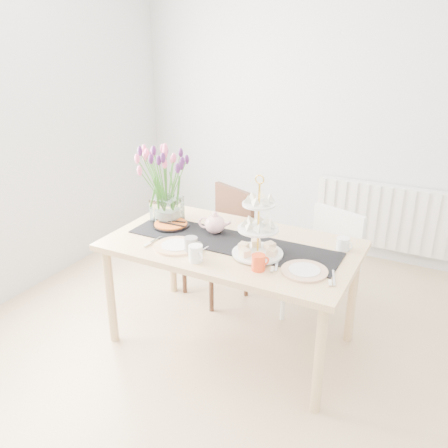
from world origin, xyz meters
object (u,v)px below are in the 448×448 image
at_px(chair_white, 327,259).
at_px(teapot, 215,224).
at_px(mug_white, 196,253).
at_px(cake_stand, 258,236).
at_px(mug_grey, 191,245).
at_px(plate_left, 176,246).
at_px(mug_orange, 258,263).
at_px(dining_table, 232,254).
at_px(tulip_vase, 165,173).
at_px(cream_jug, 343,244).
at_px(radiator, 382,216).
at_px(tart_tin, 171,225).
at_px(chair_brown, 223,235).
at_px(plate_right, 304,271).

bearing_deg(chair_white, teapot, -123.00).
bearing_deg(mug_white, cake_stand, 67.09).
height_order(chair_white, mug_grey, mug_grey).
xyz_separation_m(teapot, plate_left, (-0.12, -0.30, -0.06)).
bearing_deg(mug_orange, cake_stand, 61.01).
distance_m(dining_table, tulip_vase, 0.73).
relative_size(cream_jug, mug_orange, 0.86).
relative_size(chair_white, plate_left, 2.97).
xyz_separation_m(radiator, tart_tin, (-1.16, -1.70, 0.31)).
bearing_deg(cream_jug, teapot, -148.61).
height_order(chair_white, mug_white, mug_white).
height_order(radiator, mug_orange, mug_orange).
bearing_deg(dining_table, chair_brown, 122.41).
height_order(chair_white, mug_orange, mug_orange).
relative_size(chair_brown, cream_jug, 10.78).
bearing_deg(tart_tin, plate_left, -50.83).
bearing_deg(chair_brown, mug_white, -49.26).
bearing_deg(mug_grey, teapot, 72.94).
bearing_deg(chair_white, tulip_vase, -137.09).
relative_size(mug_grey, mug_white, 0.98).
relative_size(tulip_vase, mug_white, 6.50).
relative_size(cream_jug, mug_grey, 0.82).
bearing_deg(cream_jug, dining_table, -139.72).
distance_m(radiator, cake_stand, 1.93).
xyz_separation_m(cake_stand, mug_orange, (0.08, -0.17, -0.08)).
height_order(tulip_vase, mug_orange, tulip_vase).
bearing_deg(chair_white, dining_table, -110.40).
relative_size(chair_brown, plate_left, 3.12).
height_order(dining_table, plate_right, plate_right).
distance_m(mug_orange, plate_left, 0.59).
relative_size(radiator, plate_right, 4.47).
bearing_deg(teapot, plate_right, -26.76).
bearing_deg(plate_left, chair_brown, 95.62).
xyz_separation_m(teapot, mug_grey, (0.01, -0.32, -0.02)).
bearing_deg(dining_table, plate_right, -16.68).
relative_size(radiator, mug_orange, 12.68).
relative_size(chair_brown, mug_white, 8.69).
distance_m(teapot, plate_right, 0.76).
distance_m(tulip_vase, plate_right, 1.21).
bearing_deg(tart_tin, mug_grey, -40.00).
bearing_deg(mug_grey, cake_stand, 3.44).
distance_m(cake_stand, plate_left, 0.54).
bearing_deg(mug_orange, mug_white, 136.37).
xyz_separation_m(dining_table, mug_white, (-0.08, -0.33, 0.13)).
bearing_deg(plate_right, mug_orange, -158.14).
distance_m(tulip_vase, tart_tin, 0.36).
distance_m(tulip_vase, cream_jug, 1.28).
relative_size(radiator, teapot, 5.35).
height_order(cake_stand, cream_jug, cake_stand).
bearing_deg(cream_jug, chair_white, 137.58).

